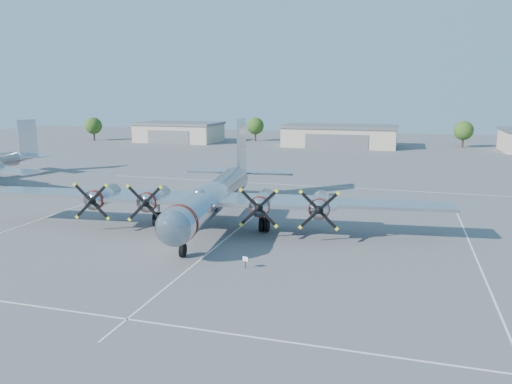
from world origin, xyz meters
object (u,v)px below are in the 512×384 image
(tree_east, at_px, (464,131))
(info_placard, at_px, (245,260))
(hangar_west, at_px, (179,132))
(main_bomber_b29, at_px, (216,224))
(tree_far_west, at_px, (93,126))
(tree_west, at_px, (255,126))
(hangar_center, at_px, (340,136))

(tree_east, distance_m, info_placard, 102.74)
(hangar_west, distance_m, main_bomber_b29, 91.56)
(main_bomber_b29, bearing_deg, tree_far_west, 124.53)
(tree_east, xyz_separation_m, info_placard, (-25.79, -99.39, -3.54))
(tree_west, bearing_deg, info_placard, -73.93)
(main_bomber_b29, bearing_deg, tree_west, 97.47)
(tree_east, bearing_deg, tree_far_west, -174.29)
(tree_far_west, bearing_deg, main_bomber_b29, -49.04)
(hangar_west, xyz_separation_m, tree_far_west, (-25.00, -3.96, 1.51))
(hangar_center, xyz_separation_m, tree_west, (-25.00, 8.04, 1.51))
(hangar_west, bearing_deg, hangar_center, -0.00)
(hangar_west, distance_m, hangar_center, 45.00)
(hangar_center, xyz_separation_m, tree_east, (30.00, 6.04, 1.51))
(hangar_west, bearing_deg, tree_east, 4.60)
(tree_east, height_order, main_bomber_b29, tree_east)
(tree_far_west, xyz_separation_m, tree_west, (45.00, 12.00, 0.00))
(tree_east, distance_m, main_bomber_b29, 93.39)
(hangar_center, bearing_deg, main_bomber_b29, -92.05)
(tree_east, bearing_deg, info_placard, -104.54)
(hangar_west, bearing_deg, tree_west, 21.89)
(info_placard, bearing_deg, tree_far_west, 151.08)
(tree_far_west, distance_m, tree_west, 46.57)
(tree_far_west, distance_m, main_bomber_b29, 102.45)
(tree_far_west, distance_m, tree_east, 100.50)
(hangar_center, relative_size, tree_west, 4.31)
(tree_far_west, bearing_deg, hangar_west, 9.01)
(tree_west, height_order, info_placard, tree_west)
(tree_west, distance_m, info_placard, 105.58)
(tree_far_west, height_order, tree_west, same)
(hangar_west, height_order, info_placard, hangar_west)
(hangar_west, relative_size, info_placard, 23.49)
(tree_west, height_order, tree_east, same)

